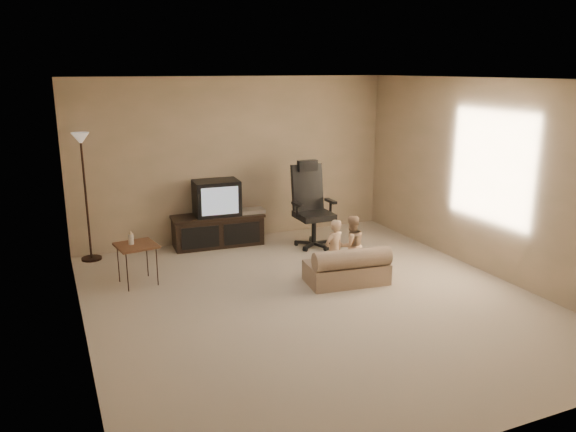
% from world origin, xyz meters
% --- Properties ---
extents(floor, '(5.50, 5.50, 0.00)m').
position_xyz_m(floor, '(0.00, 0.00, 0.00)').
color(floor, '#B4A78F').
rests_on(floor, ground).
extents(room_shell, '(5.50, 5.50, 5.50)m').
position_xyz_m(room_shell, '(0.00, 0.00, 1.52)').
color(room_shell, silver).
rests_on(room_shell, floor).
extents(tv_stand, '(1.42, 0.60, 1.00)m').
position_xyz_m(tv_stand, '(-0.39, 2.49, 0.41)').
color(tv_stand, black).
rests_on(tv_stand, floor).
extents(office_chair, '(0.62, 0.63, 1.28)m').
position_xyz_m(office_chair, '(0.90, 1.90, 0.46)').
color(office_chair, black).
rests_on(office_chair, floor).
extents(side_table, '(0.53, 0.53, 0.69)m').
position_xyz_m(side_table, '(-1.78, 1.35, 0.50)').
color(side_table, brown).
rests_on(side_table, floor).
extents(floor_lamp, '(0.28, 0.28, 1.78)m').
position_xyz_m(floor_lamp, '(-2.23, 2.55, 1.30)').
color(floor_lamp, black).
rests_on(floor_lamp, floor).
extents(child_sofa, '(1.05, 0.67, 0.49)m').
position_xyz_m(child_sofa, '(0.62, 0.31, 0.20)').
color(child_sofa, '#9E856B').
rests_on(child_sofa, floor).
extents(toddler_left, '(0.35, 0.30, 0.80)m').
position_xyz_m(toddler_left, '(0.50, 0.45, 0.40)').
color(toddler_left, '#D9B088').
rests_on(toddler_left, floor).
extents(toddler_right, '(0.39, 0.23, 0.79)m').
position_xyz_m(toddler_right, '(0.81, 0.57, 0.40)').
color(toddler_right, '#D9B088').
rests_on(toddler_right, floor).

